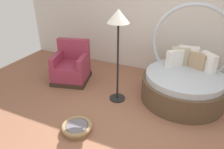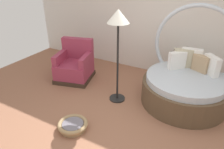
{
  "view_description": "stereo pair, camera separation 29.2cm",
  "coord_description": "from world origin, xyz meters",
  "px_view_note": "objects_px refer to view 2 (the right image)",
  "views": [
    {
      "loc": [
        0.88,
        -2.68,
        2.45
      ],
      "look_at": [
        -0.66,
        0.7,
        0.55
      ],
      "focal_mm": 33.74,
      "sensor_mm": 36.0,
      "label": 1
    },
    {
      "loc": [
        1.14,
        -2.54,
        2.45
      ],
      "look_at": [
        -0.66,
        0.7,
        0.55
      ],
      "focal_mm": 33.74,
      "sensor_mm": 36.0,
      "label": 2
    }
  ],
  "objects_px": {
    "pet_basket": "(73,125)",
    "floor_lamp": "(118,26)",
    "round_daybed": "(186,84)",
    "red_armchair": "(75,66)"
  },
  "relations": [
    {
      "from": "red_armchair",
      "to": "pet_basket",
      "type": "relative_size",
      "value": 1.92
    },
    {
      "from": "pet_basket",
      "to": "floor_lamp",
      "type": "relative_size",
      "value": 0.28
    },
    {
      "from": "round_daybed",
      "to": "red_armchair",
      "type": "xyz_separation_m",
      "value": [
        -2.54,
        -0.28,
        -0.07
      ]
    },
    {
      "from": "pet_basket",
      "to": "round_daybed",
      "type": "bearing_deg",
      "value": 50.85
    },
    {
      "from": "red_armchair",
      "to": "floor_lamp",
      "type": "relative_size",
      "value": 0.54
    },
    {
      "from": "round_daybed",
      "to": "floor_lamp",
      "type": "relative_size",
      "value": 1.03
    },
    {
      "from": "red_armchair",
      "to": "floor_lamp",
      "type": "height_order",
      "value": "floor_lamp"
    },
    {
      "from": "red_armchair",
      "to": "floor_lamp",
      "type": "distance_m",
      "value": 1.82
    },
    {
      "from": "red_armchair",
      "to": "floor_lamp",
      "type": "xyz_separation_m",
      "value": [
        1.33,
        -0.33,
        1.2
      ]
    },
    {
      "from": "round_daybed",
      "to": "floor_lamp",
      "type": "height_order",
      "value": "round_daybed"
    }
  ]
}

